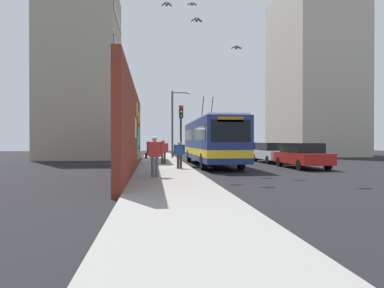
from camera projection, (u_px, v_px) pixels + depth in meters
The scene contains 16 objects.
ground_plane at pixel (189, 168), 20.84m from camera, with size 80.00×80.00×0.00m, color black.
sidewalk_slab at pixel (164, 167), 20.64m from camera, with size 48.00×3.20×0.15m, color gray.
graffiti_wall at pixel (132, 131), 17.08m from camera, with size 15.21×0.32×4.49m.
building_far_left at pixel (82, 74), 32.39m from camera, with size 8.19×6.97×16.68m.
building_far_right at pixel (313, 74), 39.88m from camera, with size 11.30×7.98×19.77m.
city_bus at pixel (211, 140), 23.19m from camera, with size 11.74×2.57×5.00m.
parked_car_red at pixel (302, 155), 20.65m from camera, with size 4.66×1.94×1.58m.
parked_car_white at pixel (271, 152), 25.99m from camera, with size 4.73×1.82×1.58m.
parked_car_black at pixel (247, 150), 32.41m from camera, with size 4.66×1.90×1.58m.
pedestrian_near_wall at pixel (155, 153), 14.13m from camera, with size 0.23×0.77×1.75m.
pedestrian_midblock at pixel (163, 150), 22.42m from camera, with size 0.22×0.66×1.62m.
pedestrian_at_curb at pixel (179, 153), 18.70m from camera, with size 0.22×0.71×1.55m.
traffic_light at pixel (181, 124), 22.60m from camera, with size 0.49×0.28×4.01m.
street_lamp at pixel (175, 119), 30.64m from camera, with size 0.44×1.81×6.22m.
flying_pigeons at pixel (208, 11), 17.07m from camera, with size 4.42×4.51×3.37m.
curbside_puddle at pixel (198, 167), 21.32m from camera, with size 1.96×1.96×0.00m, color black.
Camera 1 is at (-20.70, 2.32, 1.68)m, focal length 30.86 mm.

